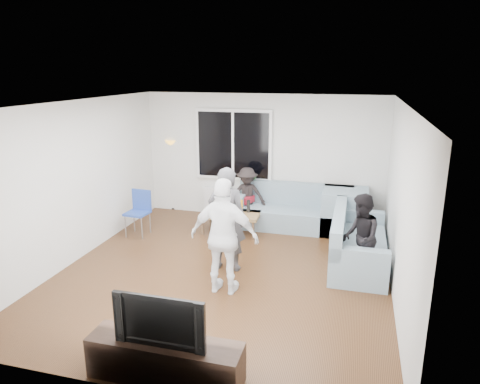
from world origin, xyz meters
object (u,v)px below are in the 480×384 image
(coffee_table, at_px, (231,223))
(spectator_right, at_px, (360,238))
(tv_console, at_px, (165,360))
(television, at_px, (163,317))
(sofa_right_section, at_px, (359,239))
(player_right, at_px, (224,237))
(spectator_back, at_px, (247,196))
(sofa_back_section, at_px, (293,207))
(side_chair, at_px, (137,214))
(floor_lamp, at_px, (173,175))
(player_left, at_px, (227,219))

(coffee_table, distance_m, spectator_right, 2.80)
(tv_console, bearing_deg, television, 180.00)
(coffee_table, relative_size, spectator_right, 0.83)
(sofa_right_section, bearing_deg, spectator_right, -180.00)
(player_right, bearing_deg, sofa_right_section, -139.15)
(spectator_right, relative_size, spectator_back, 1.13)
(player_right, bearing_deg, sofa_back_section, -98.91)
(coffee_table, xyz_separation_m, player_right, (0.57, -2.27, 0.63))
(sofa_back_section, distance_m, sofa_right_section, 1.88)
(coffee_table, xyz_separation_m, side_chair, (-1.67, -0.59, 0.23))
(spectator_back, bearing_deg, sofa_back_section, -13.14)
(floor_lamp, distance_m, player_left, 3.39)
(player_right, bearing_deg, coffee_table, -74.05)
(sofa_back_section, bearing_deg, television, -97.10)
(sofa_right_section, xyz_separation_m, player_left, (-2.01, -0.75, 0.40))
(sofa_right_section, relative_size, spectator_back, 1.71)
(sofa_back_section, height_order, side_chair, side_chair)
(sofa_right_section, height_order, television, television)
(sofa_right_section, bearing_deg, coffee_table, 71.62)
(sofa_right_section, xyz_separation_m, side_chair, (-4.07, 0.21, 0.01))
(television, bearing_deg, side_chair, 121.36)
(floor_lamp, xyz_separation_m, spectator_back, (1.84, -0.54, -0.19))
(sofa_right_section, distance_m, player_right, 2.38)
(sofa_back_section, xyz_separation_m, spectator_back, (-0.95, 0.03, 0.16))
(player_right, relative_size, television, 1.75)
(sofa_right_section, bearing_deg, player_left, 110.42)
(spectator_right, bearing_deg, player_left, -92.92)
(side_chair, xyz_separation_m, player_right, (2.24, -1.68, 0.40))
(side_chair, height_order, player_right, player_right)
(sofa_right_section, xyz_separation_m, television, (-1.88, -3.39, 0.29))
(spectator_back, xyz_separation_m, television, (0.35, -4.80, 0.13))
(floor_lamp, height_order, player_right, player_right)
(player_left, xyz_separation_m, spectator_back, (-0.22, 2.15, -0.24))
(side_chair, relative_size, floor_lamp, 0.55)
(spectator_right, height_order, spectator_back, spectator_right)
(coffee_table, height_order, player_left, player_left)
(side_chair, height_order, floor_lamp, floor_lamp)
(spectator_back, height_order, tv_console, spectator_back)
(sofa_back_section, distance_m, spectator_back, 0.96)
(sofa_back_section, xyz_separation_m, coffee_table, (-1.11, -0.58, -0.22))
(player_right, bearing_deg, spectator_right, -151.95)
(coffee_table, height_order, spectator_back, spectator_back)
(side_chair, distance_m, spectator_back, 2.20)
(floor_lamp, bearing_deg, spectator_back, -16.45)
(side_chair, relative_size, tv_console, 0.54)
(sofa_right_section, distance_m, spectator_right, 0.63)
(spectator_right, bearing_deg, television, -41.40)
(coffee_table, distance_m, spectator_back, 0.74)
(side_chair, height_order, spectator_back, spectator_back)
(player_right, relative_size, spectator_back, 1.42)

